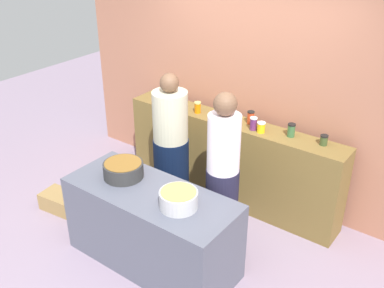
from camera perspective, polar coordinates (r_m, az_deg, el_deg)
The scene contains 17 objects.
ground at distance 4.90m, azimuth -2.50°, elevation -12.51°, with size 12.00×12.00×0.00m, color gray.
storefront_wall at distance 5.22m, azimuth 7.31°, elevation 8.91°, with size 4.80×0.12×3.00m, color #A66A51.
display_shelf at distance 5.34m, azimuth 4.81°, elevation -2.08°, with size 2.70×0.36×1.03m, color brown.
prep_table at distance 4.46m, azimuth -5.07°, elevation -10.42°, with size 1.70×0.70×0.83m, color #4F5362.
preserve_jar_0 at distance 5.59m, azimuth -3.41°, elevation 5.89°, with size 0.08×0.08×0.11m.
preserve_jar_1 at distance 5.26m, azimuth 0.71°, elevation 4.63°, with size 0.08×0.08×0.13m.
preserve_jar_2 at distance 5.20m, azimuth 3.64°, elevation 4.22°, with size 0.08×0.08×0.12m.
preserve_jar_3 at distance 5.03m, azimuth 7.40°, elevation 3.33°, with size 0.08×0.08×0.15m.
preserve_jar_4 at distance 4.89m, azimuth 7.74°, elevation 2.56°, with size 0.08×0.08×0.14m.
preserve_jar_5 at distance 4.85m, azimuth 8.70°, elevation 2.09°, with size 0.09×0.09×0.12m.
preserve_jar_6 at distance 4.81m, azimuth 12.39°, elevation 1.72°, with size 0.08×0.08×0.14m.
preserve_jar_7 at distance 4.72m, azimuth 16.27°, elevation 0.48°, with size 0.08×0.08×0.11m.
cooking_pot_left at distance 4.44m, azimuth -8.63°, elevation -3.22°, with size 0.39×0.39×0.16m.
cooking_pot_center at distance 3.96m, azimuth -1.70°, elevation -6.98°, with size 0.34×0.34×0.16m.
cook_with_tongs at distance 5.03m, azimuth -2.65°, elevation -1.05°, with size 0.40×0.40×1.66m.
cook_in_cap at distance 4.42m, azimuth 3.86°, elevation -4.79°, with size 0.33×0.33×1.72m.
bread_crate at distance 5.55m, azimuth -16.07°, elevation -6.99°, with size 0.48×0.29×0.20m, color olive.
Camera 1 is at (2.40, -2.88, 3.15)m, focal length 42.36 mm.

